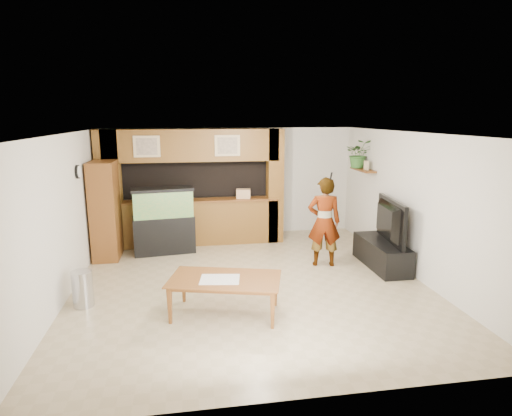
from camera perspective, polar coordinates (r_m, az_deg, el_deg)
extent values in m
plane|color=tan|center=(7.68, -0.82, -9.84)|extent=(6.50, 6.50, 0.00)
plane|color=white|center=(7.13, -0.89, 9.93)|extent=(6.50, 6.50, 0.00)
plane|color=beige|center=(10.47, -3.47, 3.49)|extent=(6.00, 0.00, 6.00)
plane|color=beige|center=(7.48, -24.23, -1.11)|extent=(0.00, 6.50, 6.50)
plane|color=beige|center=(8.27, 20.17, 0.42)|extent=(0.00, 6.50, 6.50)
cube|color=brown|center=(9.79, -8.18, -2.01)|extent=(3.80, 0.35, 1.00)
cube|color=brown|center=(9.68, -8.27, 0.98)|extent=(3.80, 0.43, 0.04)
cube|color=brown|center=(9.52, -8.50, 8.26)|extent=(3.80, 0.35, 0.70)
cube|color=brown|center=(9.77, -18.95, 2.21)|extent=(0.50, 0.35, 2.60)
cube|color=brown|center=(9.83, 2.53, 2.93)|extent=(0.35, 0.35, 2.60)
cube|color=black|center=(10.15, -8.41, 3.96)|extent=(4.20, 0.45, 0.85)
cube|color=tan|center=(9.35, -14.36, 7.95)|extent=(0.55, 0.03, 0.45)
cube|color=tan|center=(9.34, -14.37, 7.94)|extent=(0.43, 0.01, 0.35)
cube|color=tan|center=(9.36, -3.84, 8.30)|extent=(0.55, 0.03, 0.45)
cube|color=tan|center=(9.34, -3.83, 8.30)|extent=(0.43, 0.01, 0.35)
cylinder|color=black|center=(8.33, -22.67, 4.49)|extent=(0.04, 0.25, 0.25)
cylinder|color=white|center=(8.32, -22.51, 4.50)|extent=(0.01, 0.21, 0.21)
cube|color=brown|center=(9.87, 14.06, 4.96)|extent=(0.25, 0.90, 0.04)
cube|color=brown|center=(9.20, -19.46, -0.32)|extent=(0.50, 0.82, 2.00)
cylinder|color=#B2B2B7|center=(7.18, -22.12, -9.95)|extent=(0.31, 0.31, 0.57)
cube|color=black|center=(9.34, -12.13, -3.50)|extent=(1.27, 0.48, 0.80)
cube|color=#348442|center=(9.19, -12.32, 0.55)|extent=(1.22, 0.45, 0.55)
cube|color=black|center=(9.13, -12.40, 2.44)|extent=(1.27, 0.48, 0.06)
cube|color=black|center=(8.70, 16.40, -5.88)|extent=(0.56, 1.53, 0.51)
imported|color=black|center=(8.53, 16.67, -1.62)|extent=(0.37, 1.44, 0.82)
cube|color=tan|center=(9.70, 14.50, 5.52)|extent=(0.06, 0.15, 0.20)
imported|color=#2D5C24|center=(10.01, 13.55, 7.04)|extent=(0.70, 0.65, 0.64)
imported|color=#8D6B4D|center=(8.37, 9.07, -1.84)|extent=(0.71, 0.53, 1.75)
cylinder|color=black|center=(8.06, 9.98, 4.22)|extent=(0.03, 0.09, 0.15)
imported|color=brown|center=(6.41, -4.19, -11.78)|extent=(1.79, 1.28, 0.57)
cube|color=silver|center=(6.28, -4.85, -9.45)|extent=(0.62, 0.49, 0.01)
cube|color=tan|center=(9.73, -1.70, 1.92)|extent=(0.35, 0.26, 0.21)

